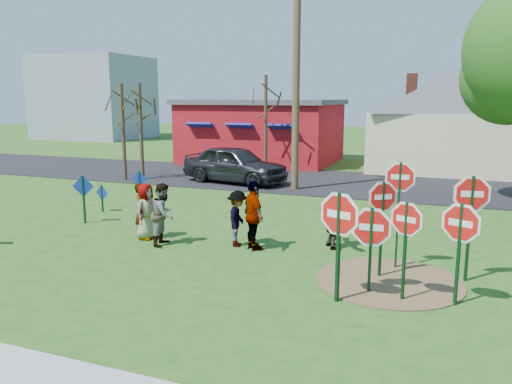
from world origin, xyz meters
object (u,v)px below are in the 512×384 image
stop_sign_a (339,223)px  person_b (142,211)px  stop_sign_b (400,188)px  stop_sign_d (471,202)px  stop_sign_c (406,229)px  person_a (146,211)px  suv (235,164)px  utility_pole (296,65)px

stop_sign_a → person_b: 6.72m
stop_sign_b → stop_sign_d: bearing=-14.6°
stop_sign_c → person_a: stop_sign_c is taller
stop_sign_c → stop_sign_d: 2.06m
person_a → suv: 9.77m
utility_pole → suv: bearing=168.3°
stop_sign_c → stop_sign_d: stop_sign_d is taller
suv → person_a: bearing=-160.1°
stop_sign_a → stop_sign_c: stop_sign_a is taller
stop_sign_b → person_a: (-6.94, 0.03, -1.14)m
stop_sign_a → stop_sign_b: bearing=90.4°
stop_sign_b → person_b: bearing=176.2°
stop_sign_a → person_b: size_ratio=1.47×
stop_sign_b → person_a: size_ratio=1.65×
stop_sign_a → utility_pole: (-4.31, 11.51, 3.74)m
stop_sign_b → utility_pole: (-5.21, 9.05, 3.40)m
person_b → utility_pole: bearing=-30.8°
person_b → utility_pole: (1.87, 9.00, 4.54)m
utility_pole → stop_sign_c: bearing=-63.3°
person_b → suv: suv is taller
stop_sign_d → utility_pole: bearing=111.5°
stop_sign_c → stop_sign_d: size_ratio=0.85×
stop_sign_c → person_a: 7.56m
stop_sign_b → suv: 12.84m
stop_sign_d → utility_pole: (-6.74, 9.35, 3.57)m
stop_sign_a → utility_pole: size_ratio=0.23×
stop_sign_d → person_a: 8.54m
stop_sign_a → stop_sign_b: 2.64m
stop_sign_d → utility_pole: 12.06m
stop_sign_d → utility_pole: size_ratio=0.25×
person_a → person_b: 0.13m
stop_sign_b → suv: size_ratio=0.52×
person_a → suv: (-1.41, 9.67, 0.11)m
stop_sign_a → stop_sign_b: size_ratio=0.89×
person_a → suv: bearing=12.5°
stop_sign_a → stop_sign_b: (0.89, 2.46, 0.34)m
person_a → utility_pole: bearing=-6.7°
stop_sign_c → person_b: bearing=-171.4°
suv → stop_sign_b: bearing=-127.6°
stop_sign_b → stop_sign_d: stop_sign_b is taller
stop_sign_b → utility_pole: 10.98m
person_b → utility_pole: utility_pole is taller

